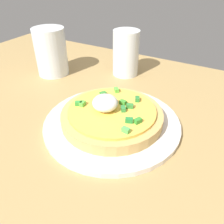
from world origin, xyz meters
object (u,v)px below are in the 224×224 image
(plate, at_px, (112,123))
(pizza, at_px, (112,115))
(cup_near, at_px, (51,54))
(cup_far, at_px, (126,56))

(plate, bearing_deg, pizza, -137.84)
(pizza, relative_size, cup_near, 1.56)
(plate, height_order, pizza, pizza)
(cup_far, bearing_deg, cup_near, -151.55)
(cup_near, bearing_deg, plate, -26.08)
(pizza, bearing_deg, cup_far, 110.53)
(pizza, xyz_separation_m, cup_near, (-0.26, 0.13, 0.03))
(cup_far, bearing_deg, pizza, -69.47)
(cup_near, relative_size, cup_far, 1.04)
(plate, distance_m, cup_near, 0.29)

